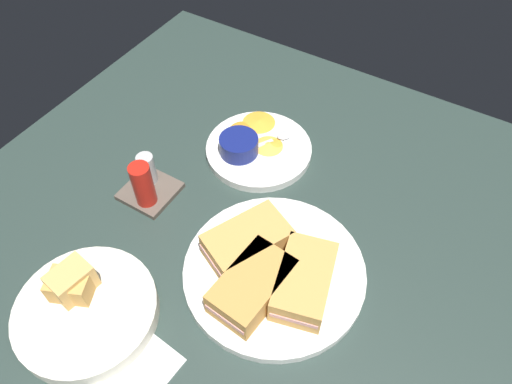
% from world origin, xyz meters
% --- Properties ---
extents(ground_plane, '(1.10, 1.10, 0.03)m').
position_xyz_m(ground_plane, '(0.00, 0.00, -0.01)').
color(ground_plane, '#283833').
extents(plate_sandwich_main, '(0.29, 0.29, 0.02)m').
position_xyz_m(plate_sandwich_main, '(-0.01, -0.05, 0.01)').
color(plate_sandwich_main, white).
rests_on(plate_sandwich_main, ground_plane).
extents(sandwich_half_near, '(0.15, 0.12, 0.05)m').
position_xyz_m(sandwich_half_near, '(-0.00, 0.01, 0.04)').
color(sandwich_half_near, tan).
rests_on(sandwich_half_near, plate_sandwich_main).
extents(sandwich_half_far, '(0.14, 0.09, 0.05)m').
position_xyz_m(sandwich_half_far, '(-0.06, -0.04, 0.04)').
color(sandwich_half_far, '#C68C42').
rests_on(sandwich_half_far, plate_sandwich_main).
extents(sandwich_half_extra, '(0.15, 0.11, 0.05)m').
position_xyz_m(sandwich_half_extra, '(-0.01, -0.10, 0.04)').
color(sandwich_half_extra, tan).
rests_on(sandwich_half_extra, plate_sandwich_main).
extents(ramekin_dark_sauce, '(0.07, 0.07, 0.03)m').
position_xyz_m(ramekin_dark_sauce, '(-0.03, -0.11, 0.03)').
color(ramekin_dark_sauce, navy).
rests_on(ramekin_dark_sauce, plate_sandwich_main).
extents(spoon_by_dark_ramekin, '(0.05, 0.10, 0.01)m').
position_xyz_m(spoon_by_dark_ramekin, '(-0.01, -0.06, 0.02)').
color(spoon_by_dark_ramekin, silver).
rests_on(spoon_by_dark_ramekin, plate_sandwich_main).
extents(plate_chips_companion, '(0.20, 0.20, 0.02)m').
position_xyz_m(plate_chips_companion, '(0.21, 0.11, 0.01)').
color(plate_chips_companion, white).
rests_on(plate_chips_companion, ground_plane).
extents(ramekin_light_gravy, '(0.07, 0.07, 0.03)m').
position_xyz_m(ramekin_light_gravy, '(0.18, 0.14, 0.03)').
color(ramekin_light_gravy, navy).
rests_on(ramekin_light_gravy, plate_chips_companion).
extents(spoon_by_gravy_ramekin, '(0.09, 0.06, 0.01)m').
position_xyz_m(spoon_by_gravy_ramekin, '(0.25, 0.09, 0.02)').
color(spoon_by_gravy_ramekin, silver).
rests_on(spoon_by_gravy_ramekin, plate_chips_companion).
extents(plantain_chip_scatter, '(0.11, 0.13, 0.01)m').
position_xyz_m(plantain_chip_scatter, '(0.24, 0.13, 0.02)').
color(plantain_chip_scatter, gold).
rests_on(plantain_chip_scatter, plate_chips_companion).
extents(bread_basket_rear, '(0.21, 0.21, 0.08)m').
position_xyz_m(bread_basket_rear, '(-0.21, 0.16, 0.02)').
color(bread_basket_rear, silver).
rests_on(bread_basket_rear, ground_plane).
extents(condiment_caddy, '(0.09, 0.09, 0.10)m').
position_xyz_m(condiment_caddy, '(0.02, 0.23, 0.03)').
color(condiment_caddy, brown).
rests_on(condiment_caddy, ground_plane).
extents(paper_napkin_folded, '(0.12, 0.10, 0.00)m').
position_xyz_m(paper_napkin_folded, '(-0.24, 0.04, 0.00)').
color(paper_napkin_folded, white).
rests_on(paper_napkin_folded, ground_plane).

